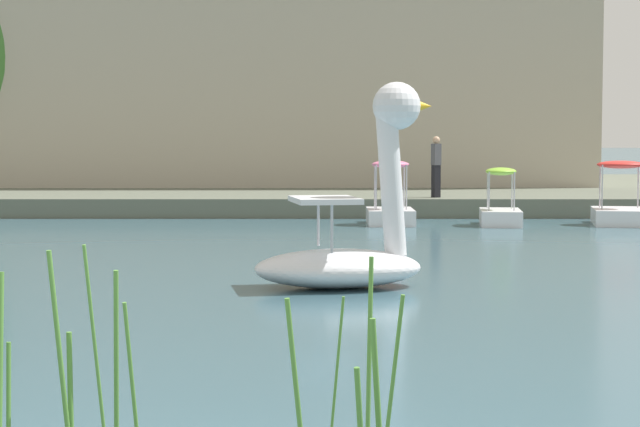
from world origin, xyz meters
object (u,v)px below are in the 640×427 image
object	(u,v)px
swan_boat	(352,233)
pedal_boat_red	(621,208)
person_on_path	(437,166)
pedal_boat_lime	(501,209)
parked_van	(301,158)
pedal_boat_pink	(391,207)
tree_willow_overhanging	(476,65)

from	to	relation	value
swan_boat	pedal_boat_red	bearing A→B (deg)	58.87
swan_boat	person_on_path	distance (m)	15.25
pedal_boat_lime	parked_van	bearing A→B (deg)	111.21
swan_boat	person_on_path	bearing A→B (deg)	79.33
pedal_boat_red	pedal_boat_lime	bearing A→B (deg)	-175.92
pedal_boat_pink	pedal_boat_red	world-z (taller)	pedal_boat_pink
tree_willow_overhanging	swan_boat	bearing A→B (deg)	-101.94
tree_willow_overhanging	person_on_path	size ratio (longest dim) A/B	4.92
pedal_boat_pink	swan_boat	bearing A→B (deg)	-96.35
swan_boat	pedal_boat_red	size ratio (longest dim) A/B	1.28
person_on_path	parked_van	size ratio (longest dim) A/B	0.35
pedal_boat_lime	person_on_path	size ratio (longest dim) A/B	1.17
pedal_boat_lime	pedal_boat_red	world-z (taller)	pedal_boat_red
swan_boat	parked_van	distance (m)	25.44
pedal_boat_pink	tree_willow_overhanging	xyz separation A→B (m)	(4.07, 13.54, 4.53)
parked_van	pedal_boat_red	bearing A→B (deg)	-58.03
tree_willow_overhanging	parked_van	xyz separation A→B (m)	(-6.60, -0.17, -3.48)
pedal_boat_lime	pedal_boat_red	xyz separation A→B (m)	(3.09, 0.22, 0.00)
pedal_boat_red	person_on_path	bearing A→B (deg)	145.26
parked_van	pedal_boat_lime	bearing A→B (deg)	-68.79
tree_willow_overhanging	pedal_boat_pink	bearing A→B (deg)	-106.73
swan_boat	pedal_boat_pink	xyz separation A→B (m)	(1.34, 12.04, -0.35)
pedal_boat_pink	pedal_boat_red	bearing A→B (deg)	-1.00
pedal_boat_red	person_on_path	size ratio (longest dim) A/B	1.36
parked_van	person_on_path	bearing A→B (deg)	-68.93
tree_willow_overhanging	person_on_path	xyz separation A→B (m)	(-2.59, -10.59, -3.53)
pedal_boat_lime	tree_willow_overhanging	xyz separation A→B (m)	(1.29, 13.86, 4.55)
pedal_boat_lime	pedal_boat_red	size ratio (longest dim) A/B	0.86
pedal_boat_pink	person_on_path	distance (m)	3.44
pedal_boat_lime	tree_willow_overhanging	world-z (taller)	tree_willow_overhanging
pedal_boat_pink	parked_van	distance (m)	13.65
pedal_boat_lime	parked_van	distance (m)	14.72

